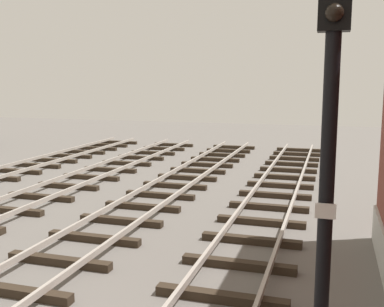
{
  "coord_description": "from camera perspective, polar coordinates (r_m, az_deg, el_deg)",
  "views": [
    {
      "loc": [
        2.8,
        -3.79,
        4.02
      ],
      "look_at": [
        -0.74,
        7.85,
        2.12
      ],
      "focal_mm": 43.41,
      "sensor_mm": 36.0,
      "label": 1
    }
  ],
  "objects": [
    {
      "name": "signal_mast",
      "position": [
        5.63,
        16.55,
        3.67
      ],
      "size": [
        0.36,
        0.4,
        5.68
      ],
      "color": "black",
      "rests_on": "ground"
    }
  ]
}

